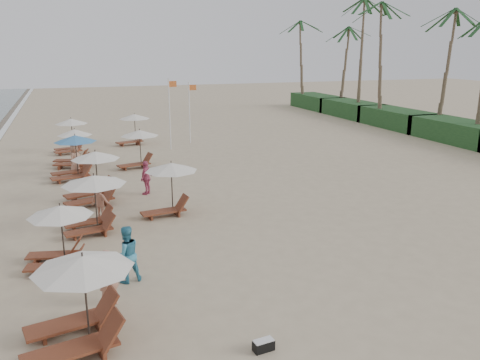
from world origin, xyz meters
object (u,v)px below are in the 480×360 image
object	(u,v)px
duffel_bag	(264,345)
inland_station_1	(137,145)
flag_pole_near	(170,111)
lounger_station_3	(91,180)
lounger_station_5	(72,149)
beachgoer_mid_a	(126,254)
beachgoer_far_b	(75,159)
beachgoer_far_a	(147,178)
beachgoer_mid_b	(101,200)
lounger_station_2	(91,200)
inland_station_0	(168,183)
beachgoer_near	(109,278)
inland_station_2	(132,126)
lounger_station_4	(72,158)
lounger_station_1	(56,235)
lounger_station_0	(74,304)
lounger_station_6	(69,135)

from	to	relation	value
duffel_bag	inland_station_1	bearing A→B (deg)	90.34
flag_pole_near	lounger_station_3	bearing A→B (deg)	-118.57
lounger_station_5	beachgoer_mid_a	world-z (taller)	lounger_station_5
beachgoer_mid_a	beachgoer_far_b	bearing A→B (deg)	-98.26
beachgoer_far_a	duffel_bag	xyz separation A→B (m)	(0.51, -13.82, -0.69)
beachgoer_mid_b	beachgoer_far_b	size ratio (longest dim) A/B	0.89
lounger_station_2	beachgoer_far_b	world-z (taller)	lounger_station_2
lounger_station_3	beachgoer_far_b	distance (m)	5.92
inland_station_0	flag_pole_near	xyz separation A→B (m)	(2.99, 13.88, 1.30)
lounger_station_2	lounger_station_3	world-z (taller)	lounger_station_3
beachgoer_near	flag_pole_near	bearing A→B (deg)	51.79
inland_station_0	inland_station_2	distance (m)	16.54
lounger_station_4	beachgoer_mid_b	world-z (taller)	lounger_station_4
lounger_station_5	flag_pole_near	bearing A→B (deg)	25.43
lounger_station_1	lounger_station_5	world-z (taller)	lounger_station_5
lounger_station_4	inland_station_0	xyz separation A→B (m)	(3.72, -7.59, 0.27)
lounger_station_0	flag_pole_near	size ratio (longest dim) A/B	0.57
inland_station_2	duffel_bag	bearing A→B (deg)	-91.25
lounger_station_4	inland_station_0	bearing A→B (deg)	-63.92
inland_station_1	lounger_station_3	bearing A→B (deg)	-115.74
beachgoer_far_b	flag_pole_near	world-z (taller)	flag_pole_near
lounger_station_6	inland_station_1	size ratio (longest dim) A/B	0.91
beachgoer_mid_a	inland_station_2	bearing A→B (deg)	-110.68
lounger_station_4	beachgoer_near	bearing A→B (deg)	-87.52
beachgoer_mid_a	inland_station_0	bearing A→B (deg)	-125.73
beachgoer_near	beachgoer_mid_b	bearing A→B (deg)	65.49
lounger_station_6	lounger_station_2	bearing A→B (deg)	-88.11
beachgoer_near	lounger_station_5	bearing A→B (deg)	69.89
lounger_station_5	beachgoer_near	bearing A→B (deg)	-88.09
lounger_station_6	inland_station_2	bearing A→B (deg)	20.15
beachgoer_far_a	duffel_bag	bearing A→B (deg)	39.26
lounger_station_2	inland_station_1	size ratio (longest dim) A/B	0.96
inland_station_1	flag_pole_near	world-z (taller)	flag_pole_near
lounger_station_2	lounger_station_6	world-z (taller)	lounger_station_6
inland_station_0	beachgoer_mid_b	bearing A→B (deg)	170.34
lounger_station_5	duffel_bag	bearing A→B (deg)	-79.86
lounger_station_4	beachgoer_mid_b	distance (m)	7.20
beachgoer_mid_b	flag_pole_near	xyz separation A→B (m)	(5.75, 13.42, 1.94)
inland_station_1	duffel_bag	xyz separation A→B (m)	(0.12, -19.54, -1.25)
inland_station_1	beachgoer_mid_a	bearing A→B (deg)	-99.38
inland_station_2	lounger_station_5	bearing A→B (deg)	-126.95
lounger_station_2	beachgoer_mid_a	size ratio (longest dim) A/B	1.44
lounger_station_2	beachgoer_near	xyz separation A→B (m)	(0.12, -6.02, -0.46)
beachgoer_far_b	lounger_station_5	bearing A→B (deg)	29.24
lounger_station_0	duffel_bag	xyz separation A→B (m)	(4.12, -1.69, -0.95)
beachgoer_far_b	beachgoer_far_a	bearing A→B (deg)	-123.35
lounger_station_2	inland_station_0	distance (m)	3.36
lounger_station_0	inland_station_0	world-z (taller)	lounger_station_0
lounger_station_4	inland_station_0	size ratio (longest dim) A/B	1.00
beachgoer_near	beachgoer_mid_a	bearing A→B (deg)	41.92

